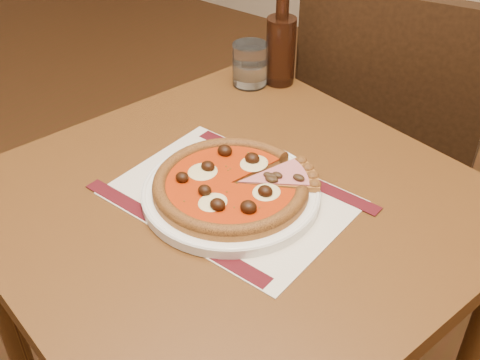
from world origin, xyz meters
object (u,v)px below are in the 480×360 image
(plate, at_px, (231,193))
(bottle, at_px, (281,47))
(chair_far, at_px, (389,132))
(water_glass, at_px, (250,64))
(pizza, at_px, (231,184))
(table, at_px, (234,242))

(plate, height_order, bottle, bottle)
(chair_far, xyz_separation_m, water_glass, (-0.24, -0.31, 0.25))
(pizza, xyz_separation_m, bottle, (-0.17, 0.41, 0.06))
(chair_far, bearing_deg, pizza, 78.87)
(pizza, bearing_deg, plate, 53.20)
(water_glass, bearing_deg, chair_far, 52.57)
(bottle, bearing_deg, water_glass, -137.27)
(pizza, distance_m, water_glass, 0.43)
(table, relative_size, plate, 3.11)
(bottle, bearing_deg, table, -67.47)
(pizza, height_order, water_glass, water_glass)
(chair_far, bearing_deg, water_glass, 43.32)
(chair_far, height_order, plate, chair_far)
(pizza, relative_size, water_glass, 2.79)
(plate, distance_m, water_glass, 0.43)
(plate, xyz_separation_m, pizza, (-0.00, -0.00, 0.02))
(chair_far, relative_size, bottle, 4.31)
(plate, height_order, water_glass, water_glass)
(table, height_order, plate, plate)
(table, relative_size, chair_far, 1.01)
(plate, xyz_separation_m, water_glass, (-0.22, 0.37, 0.04))
(chair_far, distance_m, plate, 0.71)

